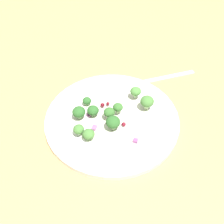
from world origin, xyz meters
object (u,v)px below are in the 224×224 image
broccoli_floret_0 (113,122)px  broccoli_floret_1 (136,92)px  fork (157,79)px  broccoli_floret_2 (89,134)px  plate (112,118)px

broccoli_floret_0 → broccoli_floret_1: bearing=-34.8°
broccoli_floret_0 → fork: bearing=-38.7°
broccoli_floret_1 → fork: size_ratio=0.14×
broccoli_floret_0 → broccoli_floret_1: broccoli_floret_0 is taller
broccoli_floret_2 → fork: broccoli_floret_2 is taller
broccoli_floret_0 → broccoli_floret_2: (-2.17, 5.01, -0.55)cm
broccoli_floret_0 → broccoli_floret_2: bearing=113.4°
plate → broccoli_floret_2: 7.79cm
broccoli_floret_1 → broccoli_floret_2: (-10.73, 10.95, -0.60)cm
plate → broccoli_floret_1: broccoli_floret_1 is taller
broccoli_floret_1 → fork: 10.81cm
plate → broccoli_floret_2: size_ratio=11.84×
broccoli_floret_0 → broccoli_floret_2: size_ratio=1.23×
broccoli_floret_1 → fork: bearing=-42.6°
plate → fork: size_ratio=1.55×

